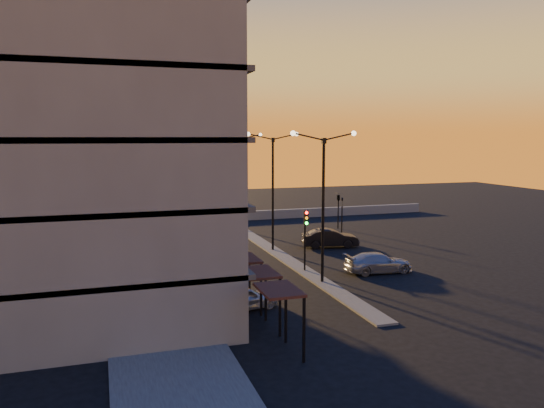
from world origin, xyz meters
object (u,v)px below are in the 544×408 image
at_px(car_hatchback, 243,298).
at_px(car_sedan, 330,238).
at_px(car_wagon, 378,263).
at_px(traffic_light_main, 306,230).
at_px(streetlamp_mid, 273,182).

height_order(car_hatchback, car_sedan, car_sedan).
bearing_deg(car_wagon, traffic_light_main, 74.87).
relative_size(streetlamp_mid, car_wagon, 2.04).
bearing_deg(traffic_light_main, car_wagon, -18.30).
bearing_deg(car_sedan, car_hatchback, 151.69).
xyz_separation_m(streetlamp_mid, car_sedan, (5.00, -0.09, -4.83)).
distance_m(car_hatchback, car_wagon, 11.73).
xyz_separation_m(traffic_light_main, car_wagon, (4.70, -1.56, -2.21)).
bearing_deg(streetlamp_mid, car_sedan, -1.00).
relative_size(streetlamp_mid, traffic_light_main, 2.24).
xyz_separation_m(traffic_light_main, car_hatchback, (-6.03, -6.28, -2.24)).
relative_size(car_hatchback, car_wagon, 0.82).
bearing_deg(streetlamp_mid, traffic_light_main, -90.00).
relative_size(car_hatchback, car_sedan, 0.82).
distance_m(streetlamp_mid, traffic_light_main, 7.62).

